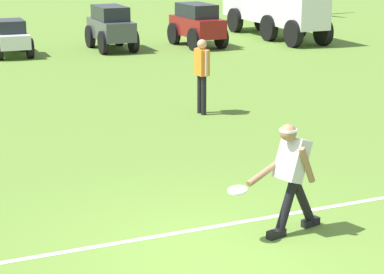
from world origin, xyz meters
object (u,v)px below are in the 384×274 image
Objects in this scene: frisbee_in_flight at (237,190)px; parked_car_slot_d at (197,24)px; frisbee_thrower at (292,172)px; teammate_near_sideline at (202,69)px; parked_car_slot_b at (11,37)px; box_truck at (276,3)px; parked_car_slot_c at (111,27)px.

frisbee_in_flight is 16.30m from parked_car_slot_d.
teammate_near_sideline is (1.13, 6.40, 0.14)m from frisbee_thrower.
parked_car_slot_b is at bearing 107.76° from teammate_near_sideline.
box_truck is (9.35, 0.94, 0.67)m from parked_car_slot_b.
teammate_near_sideline is at bearing 73.79° from frisbee_in_flight.
frisbee_thrower is 4.38× the size of frisbee_in_flight.
teammate_near_sideline is at bearing -72.24° from parked_car_slot_b.
box_truck reaches higher than frisbee_in_flight.
parked_car_slot_c is 6.25m from box_truck.
box_truck reaches higher than parked_car_slot_b.
parked_car_slot_c reaches higher than parked_car_slot_b.
teammate_near_sideline is at bearing -108.89° from parked_car_slot_d.
parked_car_slot_d is 3.50m from box_truck.
teammate_near_sideline is 0.70× the size of parked_car_slot_b.
frisbee_thrower is at bearing -105.31° from parked_car_slot_d.
parked_car_slot_d is (4.23, 15.47, -0.06)m from frisbee_thrower.
frisbee_thrower is at bearing -95.01° from parked_car_slot_c.
frisbee_thrower is 18.12m from box_truck.
teammate_near_sideline reaches higher than parked_car_slot_c.
frisbee_in_flight is at bearing -116.67° from box_truck.
parked_car_slot_c is 2.87m from parked_car_slot_d.
box_truck reaches higher than teammate_near_sideline.
parked_car_slot_c is 0.40× the size of box_truck.
frisbee_thrower reaches higher than parked_car_slot_d.
frisbee_thrower is at bearing -114.64° from box_truck.
frisbee_in_flight is 0.15× the size of parked_car_slot_b.
frisbee_in_flight is at bearing -176.14° from frisbee_thrower.
parked_car_slot_b is at bearing 96.60° from frisbee_thrower.
frisbee_in_flight is 0.05× the size of box_truck.
frisbee_thrower reaches higher than frisbee_in_flight.
frisbee_thrower reaches higher than parked_car_slot_b.
box_truck is at bearing 7.47° from parked_car_slot_c.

